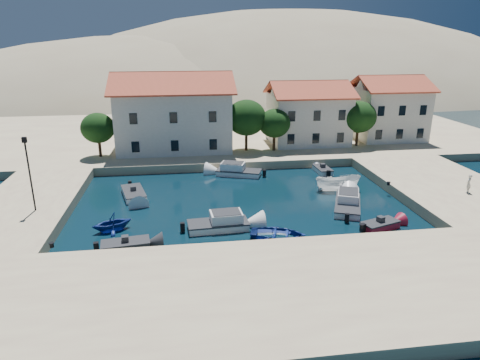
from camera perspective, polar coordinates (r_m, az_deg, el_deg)
name	(u,v)px	position (r m, az deg, el deg)	size (l,w,h in m)	color
ground	(259,252)	(31.22, 2.52, -9.58)	(400.00, 400.00, 0.00)	black
quay_south	(277,293)	(25.91, 5.00, -14.74)	(52.00, 12.00, 1.00)	tan
quay_east	(443,187)	(47.27, 25.40, -0.87)	(11.00, 20.00, 1.00)	tan
quay_west	(26,208)	(42.05, -26.68, -3.32)	(8.00, 20.00, 1.00)	tan
quay_north	(228,134)	(67.01, -1.65, 6.16)	(80.00, 36.00, 1.00)	tan
hills	(253,147)	(157.58, 1.72, 4.36)	(254.00, 176.00, 99.00)	#9C8B6A
building_left	(174,110)	(55.80, -8.84, 9.17)	(14.70, 9.45, 9.70)	silver
building_mid	(308,111)	(59.42, 9.05, 9.01)	(10.50, 8.40, 8.30)	silver
building_right	(388,107)	(64.77, 19.15, 9.22)	(9.45, 8.40, 8.80)	silver
trees	(258,120)	(54.34, 2.45, 7.95)	(37.30, 5.30, 6.45)	#382314
lamppost	(29,167)	(38.50, -26.35, 1.55)	(0.35, 0.25, 6.22)	black
bollards	(285,214)	(34.70, 5.96, -4.60)	(29.36, 9.56, 0.30)	black
motorboat_grey_sw	(126,245)	(32.56, -15.00, -8.42)	(3.63, 1.97, 1.25)	#2D2E31
cabin_cruiser_south	(218,224)	(34.58, -2.94, -5.82)	(4.98, 2.37, 1.60)	white
rowboat_south	(278,238)	(33.44, 5.07, -7.65)	(3.05, 4.27, 0.88)	navy
motorboat_red_se	(380,225)	(36.47, 18.17, -5.74)	(3.41, 2.34, 1.25)	maroon
cabin_cruiser_east	(348,204)	(39.72, 14.16, -3.10)	(4.06, 5.79, 1.60)	white
boat_east	(337,191)	(44.32, 12.85, -1.39)	(1.70, 4.53, 1.75)	white
motorboat_white_ne	(323,170)	(49.88, 10.94, 1.32)	(1.60, 3.19, 1.25)	white
rowboat_west	(113,230)	(35.99, -16.61, -6.43)	(2.66, 3.08, 1.63)	navy
motorboat_white_west	(134,194)	(42.82, -14.00, -1.77)	(2.87, 4.65, 1.25)	white
cabin_cruiser_north	(239,171)	(47.99, -0.16, 1.20)	(5.36, 3.65, 1.60)	white
pedestrian	(469,184)	(44.82, 28.18, -0.42)	(0.64, 0.42, 1.74)	beige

